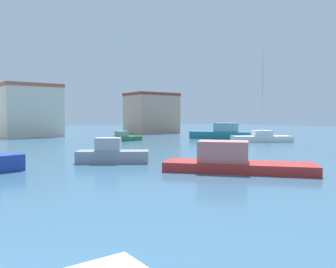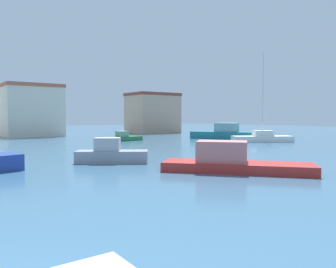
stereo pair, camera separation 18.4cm
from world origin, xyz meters
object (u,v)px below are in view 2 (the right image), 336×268
at_px(motorboat_teal_behind_lamppost, 224,133).
at_px(motorboat_green_outer_mooring, 123,138).
at_px(motorboat_red_distant_east, 232,161).
at_px(motorboat_grey_distant_north, 111,154).
at_px(sailboat_white_inner_mooring, 262,137).

height_order(motorboat_teal_behind_lamppost, motorboat_green_outer_mooring, motorboat_teal_behind_lamppost).
xyz_separation_m(motorboat_teal_behind_lamppost, motorboat_red_distant_east, (-18.92, -19.23, -0.19)).
bearing_deg(motorboat_green_outer_mooring, motorboat_grey_distant_north, -120.62).
xyz_separation_m(motorboat_red_distant_east, motorboat_grey_distant_north, (-3.63, 6.99, 0.01)).
relative_size(motorboat_teal_behind_lamppost, motorboat_green_outer_mooring, 1.78).
distance_m(motorboat_red_distant_east, motorboat_grey_distant_north, 7.88).
distance_m(motorboat_teal_behind_lamppost, motorboat_green_outer_mooring, 13.49).
bearing_deg(motorboat_red_distant_east, motorboat_grey_distant_north, 117.42).
distance_m(sailboat_white_inner_mooring, motorboat_red_distant_east, 22.19).
bearing_deg(sailboat_white_inner_mooring, motorboat_red_distant_east, -145.66).
height_order(sailboat_white_inner_mooring, motorboat_grey_distant_north, sailboat_white_inner_mooring).
bearing_deg(motorboat_green_outer_mooring, motorboat_red_distant_east, -104.60).
xyz_separation_m(motorboat_teal_behind_lamppost, motorboat_green_outer_mooring, (-12.81, 4.21, -0.34)).
height_order(sailboat_white_inner_mooring, motorboat_red_distant_east, sailboat_white_inner_mooring).
bearing_deg(sailboat_white_inner_mooring, motorboat_green_outer_mooring, 138.21).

